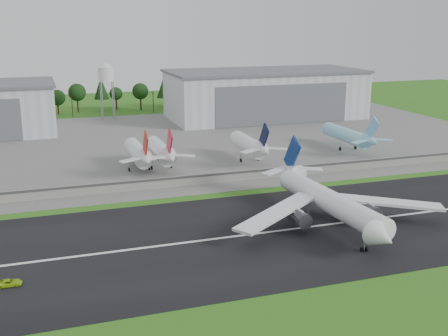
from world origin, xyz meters
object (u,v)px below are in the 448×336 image
object	(u,v)px
ground_vehicle	(9,283)
parked_jet_navy	(251,146)
main_airliner	(331,207)
parked_jet_red_a	(139,154)
parked_jet_skyblue	(350,136)
parked_jet_red_b	(162,152)

from	to	relation	value
ground_vehicle	parked_jet_navy	size ratio (longest dim) A/B	0.16
main_airliner	parked_jet_red_a	distance (m)	76.20
main_airliner	parked_jet_skyblue	world-z (taller)	main_airliner
parked_jet_red_b	parked_jet_skyblue	distance (m)	77.35
parked_jet_navy	parked_jet_skyblue	world-z (taller)	parked_jet_navy
main_airliner	parked_jet_navy	xyz separation A→B (m)	(4.69, 67.02, 1.41)
parked_jet_skyblue	ground_vehicle	bearing A→B (deg)	-146.77
parked_jet_red_a	parked_jet_red_b	world-z (taller)	parked_jet_red_b
parked_jet_red_b	parked_jet_navy	world-z (taller)	parked_jet_red_b
main_airliner	parked_jet_red_b	distance (m)	72.81
main_airliner	parked_jet_red_a	xyz separation A→B (m)	(-36.25, 67.02, 1.41)
parked_jet_red_a	parked_jet_navy	size ratio (longest dim) A/B	1.00
parked_jet_red_b	parked_jet_skyblue	bearing A→B (deg)	3.68
parked_jet_red_b	ground_vehicle	bearing A→B (deg)	-121.85
ground_vehicle	parked_jet_red_b	xyz separation A→B (m)	(47.78, 76.92, 5.59)
ground_vehicle	parked_jet_navy	distance (m)	111.74
parked_jet_red_a	parked_jet_navy	world-z (taller)	parked_jet_navy
parked_jet_navy	parked_jet_skyblue	size ratio (longest dim) A/B	0.84
parked_jet_red_b	parked_jet_navy	bearing A→B (deg)	-0.01
parked_jet_red_a	parked_jet_skyblue	size ratio (longest dim) A/B	0.84
main_airliner	parked_jet_red_b	size ratio (longest dim) A/B	1.89
main_airliner	parked_jet_red_a	world-z (taller)	main_airliner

